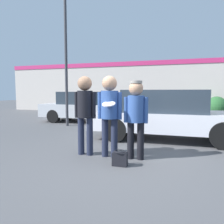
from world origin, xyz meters
TOP-DOWN VIEW (x-y plane):
  - ground_plane at (0.00, 0.00)m, footprint 56.00×56.00m
  - storefront_building at (0.00, 10.69)m, footprint 24.00×0.22m
  - person_left at (-0.92, 0.13)m, footprint 0.52×0.35m
  - person_middle_with_frisbee at (-0.33, 0.14)m, footprint 0.56×0.62m
  - person_right at (0.26, 0.15)m, footprint 0.53×0.36m
  - parked_car_near at (0.78, 2.44)m, footprint 4.65×1.90m
  - parked_car_far at (-3.31, 5.37)m, footprint 4.20×1.82m
  - street_lamp at (-3.31, 3.95)m, footprint 1.31×0.35m
  - shrub at (3.27, 9.90)m, footprint 1.20×1.20m
  - handbag at (0.06, -0.40)m, footprint 0.30×0.23m

SIDE VIEW (x-z plane):
  - ground_plane at x=0.00m, z-range 0.00..0.00m
  - handbag at x=0.06m, z-range -0.01..0.30m
  - shrub at x=3.27m, z-range 0.00..1.20m
  - parked_car_far at x=-3.31m, z-range 0.00..1.47m
  - parked_car_near at x=0.78m, z-range 0.01..1.54m
  - person_right at x=0.26m, z-range 0.18..1.88m
  - person_left at x=-0.92m, z-range 0.19..2.02m
  - person_middle_with_frisbee at x=-0.33m, z-range 0.20..2.03m
  - storefront_building at x=0.00m, z-range 0.03..3.62m
  - street_lamp at x=-3.31m, z-range 0.68..7.16m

